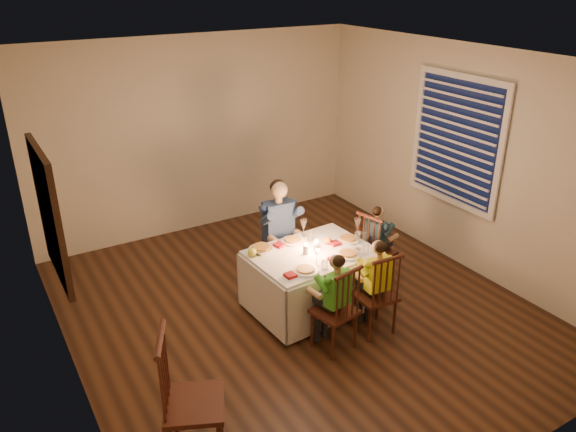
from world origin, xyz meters
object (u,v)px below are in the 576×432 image
chair_near_right (372,329)px  child_green (333,346)px  adult (280,279)px  child_yellow (372,329)px  chair_adult (280,279)px  serving_bowl (261,250)px  child_teal (374,282)px  dining_table (312,268)px  chair_end (374,282)px  chair_near_left (333,346)px

chair_near_right → child_green: 0.50m
chair_near_right → adult: bearing=-73.7°
adult → child_yellow: (0.30, -1.35, 0.00)m
chair_adult → chair_near_right: size_ratio=1.00×
adult → serving_bowl: bearing=-134.2°
child_teal → dining_table: bearing=80.0°
chair_end → child_yellow: 0.93m
chair_adult → serving_bowl: (-0.45, -0.41, 0.69)m
child_green → chair_adult: bearing=-108.8°
chair_end → adult: adult is taller
chair_near_left → serving_bowl: serving_bowl is taller
dining_table → chair_near_left: size_ratio=1.47×
chair_near_right → adult: adult is taller
chair_end → adult: 1.10m
adult → child_teal: (0.89, -0.64, 0.00)m
chair_near_right → chair_end: 0.93m
chair_near_left → chair_end: (1.09, 0.73, 0.00)m
child_yellow → chair_near_left: bearing=5.5°
child_yellow → chair_adult: bearing=-73.7°
child_teal → chair_adult: bearing=42.1°
child_yellow → child_teal: 0.93m
child_green → serving_bowl: serving_bowl is taller
child_yellow → adult: bearing=-73.7°
chair_adult → child_green: 1.38m
chair_adult → child_teal: bearing=-31.7°
child_yellow → chair_end: bearing=-125.9°
child_yellow → serving_bowl: (-0.75, 0.94, 0.69)m
chair_near_left → child_yellow: 0.50m
chair_near_right → child_yellow: bearing=-0.0°
dining_table → chair_near_right: 0.88m
chair_end → child_yellow: size_ratio=0.89×
dining_table → adult: bearing=86.3°
chair_near_left → child_teal: bearing=-156.7°
dining_table → child_teal: dining_table is taller
dining_table → child_teal: (0.90, 0.04, -0.47)m
child_yellow → serving_bowl: bearing=-47.6°
chair_adult → chair_near_left: size_ratio=1.00×
chair_near_right → serving_bowl: 1.39m
adult → child_green: bearing=-94.6°
adult → chair_near_right: bearing=-73.9°
dining_table → chair_adult: 0.82m
chair_near_right → child_green: size_ratio=0.90×
adult → child_yellow: 1.38m
dining_table → serving_bowl: bearing=146.3°
chair_adult → serving_bowl: size_ratio=3.97×
chair_near_right → serving_bowl: serving_bowl is taller
chair_near_right → child_teal: (0.60, 0.72, 0.00)m
child_yellow → child_teal: size_ratio=1.05×
dining_table → child_green: dining_table is taller
chair_end → child_teal: size_ratio=0.93×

